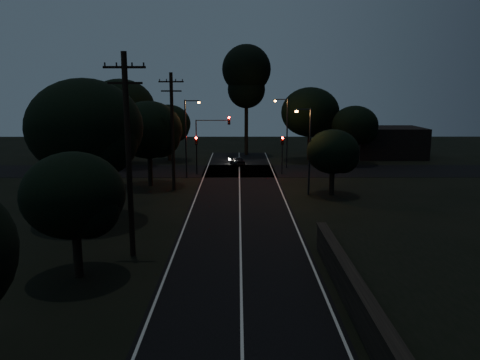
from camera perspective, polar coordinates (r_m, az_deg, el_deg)
name	(u,v)px	position (r m, az deg, el deg)	size (l,w,h in m)	color
road_surface	(240,192)	(41.88, -0.04, -1.46)	(60.00, 70.00, 0.03)	black
utility_pole_mid	(128,153)	(25.66, -13.46, 3.21)	(2.20, 0.30, 11.00)	black
utility_pole_far	(172,130)	(42.32, -8.24, 6.06)	(2.20, 0.30, 10.50)	black
tree_left_b	(77,198)	(23.54, -19.31, -2.05)	(4.89, 4.89, 6.21)	black
tree_left_c	(89,130)	(33.28, -17.97, 5.79)	(7.78, 7.78, 9.83)	black
tree_left_d	(151,131)	(44.55, -10.82, 5.84)	(6.31, 6.31, 8.01)	black
tree_far_nw	(170,125)	(60.43, -8.53, 6.71)	(5.63, 5.63, 7.13)	black
tree_far_w	(123,110)	(57.28, -14.10, 8.32)	(8.04, 8.04, 10.26)	black
tree_far_ne	(312,113)	(60.42, 8.80, 8.03)	(7.34, 7.34, 9.29)	black
tree_far_e	(356,127)	(58.60, 14.01, 6.35)	(5.59, 5.59, 7.09)	black
tree_right_a	(335,153)	(40.88, 11.50, 3.26)	(4.49, 4.49, 5.71)	black
tall_pine	(246,76)	(64.78, 0.79, 12.58)	(6.59, 6.59, 14.97)	black
building_left	(88,142)	(65.24, -18.02, 4.47)	(10.00, 8.00, 4.40)	black
building_right	(387,142)	(66.29, 17.51, 4.43)	(9.00, 7.00, 4.00)	black
signal_left	(196,148)	(50.34, -5.33, 3.88)	(0.28, 0.35, 4.10)	black
signal_right	(282,148)	(50.36, 5.18, 3.89)	(0.28, 0.35, 4.10)	black
signal_mast	(212,134)	(50.05, -3.43, 5.60)	(3.70, 0.35, 6.25)	black
streetlight_a	(188,133)	(48.24, -6.42, 5.70)	(1.66, 0.26, 8.00)	black
streetlight_b	(285,128)	(54.21, 5.56, 6.31)	(1.66, 0.26, 8.00)	black
streetlight_c	(308,145)	(40.48, 8.27, 4.22)	(1.46, 0.26, 7.50)	black
car	(237,161)	(56.41, -0.32, 2.34)	(1.24, 3.09, 1.05)	black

